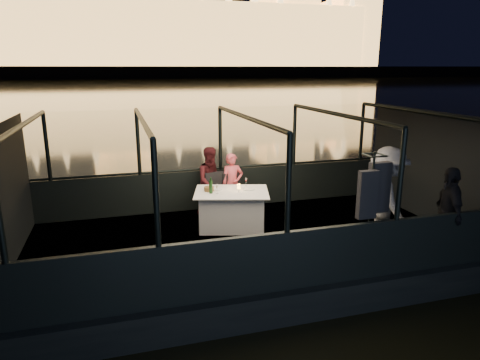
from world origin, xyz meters
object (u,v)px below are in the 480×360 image
object	(u,v)px
chair_port_left	(217,197)
person_woman_coral	(232,180)
dining_table_central	(232,210)
wine_bottle	(211,186)
coat_stand	(370,216)
passenger_stripe	(386,204)
person_man_maroon	(212,181)
passenger_dark	(448,209)
chair_port_right	(234,195)

from	to	relation	value
chair_port_left	person_woman_coral	world-z (taller)	person_woman_coral
dining_table_central	chair_port_left	bearing A→B (deg)	100.31
dining_table_central	wine_bottle	size ratio (longest dim) A/B	4.55
coat_stand	passenger_stripe	world-z (taller)	coat_stand
passenger_stripe	person_man_maroon	bearing A→B (deg)	53.46
person_man_maroon	passenger_stripe	xyz separation A→B (m)	(2.51, -2.73, 0.10)
coat_stand	passenger_dark	bearing A→B (deg)	2.99
passenger_stripe	wine_bottle	size ratio (longest dim) A/B	5.84
coat_stand	passenger_stripe	distance (m)	0.95
chair_port_right	person_woman_coral	xyz separation A→B (m)	(0.00, 0.16, 0.30)
chair_port_left	passenger_stripe	xyz separation A→B (m)	(2.46, -2.50, 0.40)
person_man_maroon	passenger_stripe	distance (m)	3.71
chair_port_left	chair_port_right	size ratio (longest dim) A/B	1.05
chair_port_right	wine_bottle	world-z (taller)	wine_bottle
passenger_stripe	chair_port_left	bearing A→B (deg)	55.36
coat_stand	person_woman_coral	world-z (taller)	coat_stand
coat_stand	passenger_stripe	bearing A→B (deg)	39.89
wine_bottle	passenger_stripe	bearing A→B (deg)	-32.63
passenger_stripe	wine_bottle	distance (m)	3.26
chair_port_right	coat_stand	distance (m)	3.42
chair_port_left	wine_bottle	bearing A→B (deg)	-118.93
coat_stand	passenger_stripe	size ratio (longest dim) A/B	1.04
passenger_dark	wine_bottle	distance (m)	4.25
passenger_stripe	passenger_dark	distance (m)	0.99
person_man_maroon	wine_bottle	bearing A→B (deg)	-108.21
chair_port_left	passenger_stripe	world-z (taller)	passenger_stripe
chair_port_left	chair_port_right	distance (m)	0.39
dining_table_central	coat_stand	size ratio (longest dim) A/B	0.75
person_man_maroon	wine_bottle	world-z (taller)	person_man_maroon
chair_port_right	coat_stand	bearing A→B (deg)	-76.29
chair_port_left	chair_port_right	xyz separation A→B (m)	(0.39, 0.01, 0.00)
person_woman_coral	wine_bottle	bearing A→B (deg)	-128.35
person_woman_coral	passenger_dark	bearing A→B (deg)	-49.36
chair_port_right	wine_bottle	size ratio (longest dim) A/B	2.82
passenger_dark	person_man_maroon	bearing A→B (deg)	-112.85
chair_port_left	wine_bottle	distance (m)	0.92
chair_port_left	passenger_stripe	bearing A→B (deg)	-53.07
dining_table_central	chair_port_left	xyz separation A→B (m)	(-0.13, 0.73, 0.06)
dining_table_central	person_woman_coral	bearing A→B (deg)	73.82
dining_table_central	person_woman_coral	xyz separation A→B (m)	(0.26, 0.90, 0.36)
chair_port_left	passenger_dark	distance (m)	4.49
chair_port_right	person_man_maroon	world-z (taller)	person_man_maroon
person_man_maroon	passenger_dark	xyz separation A→B (m)	(3.35, -3.25, 0.10)
dining_table_central	wine_bottle	bearing A→B (deg)	-178.96
chair_port_left	wine_bottle	xyz separation A→B (m)	(-0.29, -0.74, 0.47)
chair_port_right	person_man_maroon	bearing A→B (deg)	144.35
chair_port_left	passenger_stripe	distance (m)	3.53
person_woman_coral	chair_port_right	bearing A→B (deg)	-92.88
dining_table_central	passenger_stripe	size ratio (longest dim) A/B	0.78
dining_table_central	chair_port_right	xyz separation A→B (m)	(0.26, 0.74, 0.06)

